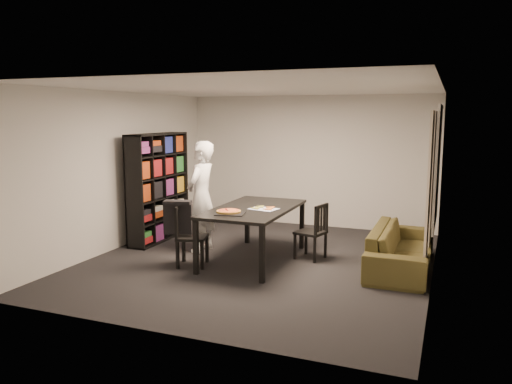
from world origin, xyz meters
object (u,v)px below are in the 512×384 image
at_px(sofa, 401,248).
at_px(chair_left, 186,231).
at_px(dining_table, 254,212).
at_px(baking_tray, 230,214).
at_px(chair_right, 315,228).
at_px(pepperoni_pizza, 229,211).
at_px(person, 201,197).
at_px(bookshelf, 158,187).

bearing_deg(sofa, chair_left, 108.97).
bearing_deg(dining_table, baking_tray, -102.15).
relative_size(chair_right, pepperoni_pizza, 2.49).
distance_m(dining_table, chair_right, 0.98).
distance_m(chair_left, baking_tray, 0.77).
height_order(person, pepperoni_pizza, person).
distance_m(chair_right, person, 1.92).
distance_m(bookshelf, chair_right, 2.96).
bearing_deg(person, dining_table, 78.01).
bearing_deg(chair_right, person, -70.47).
bearing_deg(chair_right, sofa, 104.89).
bearing_deg(dining_table, pepperoni_pizza, -107.87).
bearing_deg(baking_tray, chair_left, -177.46).
distance_m(bookshelf, dining_table, 2.14).
xyz_separation_m(chair_left, baking_tray, (0.70, 0.03, 0.31)).
xyz_separation_m(chair_right, person, (-1.87, -0.18, 0.40)).
height_order(chair_right, person, person).
height_order(bookshelf, chair_left, bookshelf).
distance_m(chair_right, baking_tray, 1.43).
distance_m(pepperoni_pizza, sofa, 2.57).
height_order(bookshelf, baking_tray, bookshelf).
bearing_deg(pepperoni_pizza, sofa, 22.05).
height_order(person, baking_tray, person).
bearing_deg(chair_left, person, -3.67).
height_order(dining_table, chair_right, chair_right).
relative_size(bookshelf, pepperoni_pizza, 5.43).
height_order(dining_table, person, person).
height_order(chair_right, pepperoni_pizza, chair_right).
relative_size(chair_right, person, 0.48).
relative_size(person, sofa, 0.87).
bearing_deg(pepperoni_pizza, chair_right, 41.55).
relative_size(dining_table, chair_left, 2.18).
relative_size(bookshelf, chair_right, 2.18).
bearing_deg(chair_left, baking_tray, -103.30).
bearing_deg(bookshelf, pepperoni_pizza, -30.68).
xyz_separation_m(dining_table, sofa, (2.15, 0.41, -0.45)).
height_order(chair_left, person, person).
relative_size(bookshelf, sofa, 0.92).
bearing_deg(bookshelf, baking_tray, -31.20).
bearing_deg(pepperoni_pizza, person, 138.24).
bearing_deg(dining_table, bookshelf, 164.11).
bearing_deg(baking_tray, dining_table, 77.85).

